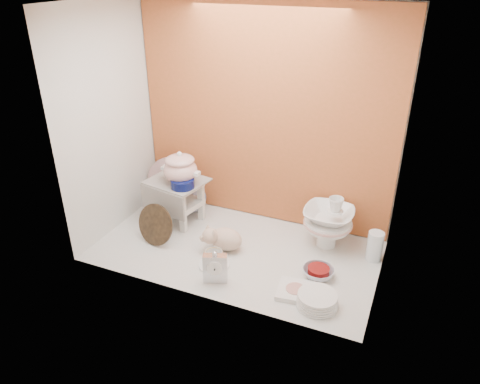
% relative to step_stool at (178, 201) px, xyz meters
% --- Properties ---
extents(ground, '(1.80, 1.80, 0.00)m').
position_rel_step_stool_xyz_m(ground, '(0.53, -0.19, -0.16)').
color(ground, silver).
rests_on(ground, ground).
extents(niche_shell, '(1.86, 1.03, 1.53)m').
position_rel_step_stool_xyz_m(niche_shell, '(0.53, -0.01, 0.77)').
color(niche_shell, '#BB582E').
rests_on(niche_shell, ground).
extents(step_stool, '(0.43, 0.39, 0.32)m').
position_rel_step_stool_xyz_m(step_stool, '(0.00, 0.00, 0.00)').
color(step_stool, silver).
rests_on(step_stool, ground).
extents(soup_tureen, '(0.30, 0.30, 0.23)m').
position_rel_step_stool_xyz_m(soup_tureen, '(0.05, -0.02, 0.28)').
color(soup_tureen, white).
rests_on(soup_tureen, step_stool).
extents(cobalt_bowl, '(0.17, 0.17, 0.06)m').
position_rel_step_stool_xyz_m(cobalt_bowl, '(0.09, -0.08, 0.19)').
color(cobalt_bowl, '#091045').
rests_on(cobalt_bowl, step_stool).
extents(floral_platter, '(0.39, 0.11, 0.39)m').
position_rel_step_stool_xyz_m(floral_platter, '(-0.16, 0.19, 0.03)').
color(floral_platter, white).
rests_on(floral_platter, ground).
extents(blue_white_vase, '(0.26, 0.26, 0.24)m').
position_rel_step_stool_xyz_m(blue_white_vase, '(-0.00, 0.18, -0.04)').
color(blue_white_vase, silver).
rests_on(blue_white_vase, ground).
extents(lacquer_tray, '(0.30, 0.15, 0.27)m').
position_rel_step_stool_xyz_m(lacquer_tray, '(0.01, -0.32, -0.02)').
color(lacquer_tray, black).
rests_on(lacquer_tray, ground).
extents(mantel_clock, '(0.15, 0.09, 0.21)m').
position_rel_step_stool_xyz_m(mantel_clock, '(0.55, -0.54, -0.06)').
color(mantel_clock, silver).
rests_on(mantel_clock, ground).
extents(plush_pig, '(0.31, 0.25, 0.16)m').
position_rel_step_stool_xyz_m(plush_pig, '(0.47, -0.21, -0.08)').
color(plush_pig, '#C9A58D').
rests_on(plush_pig, ground).
extents(teacup_saucer, '(0.24, 0.24, 0.01)m').
position_rel_step_stool_xyz_m(teacup_saucer, '(0.48, -0.40, -0.15)').
color(teacup_saucer, white).
rests_on(teacup_saucer, ground).
extents(gold_rim_teacup, '(0.15, 0.15, 0.09)m').
position_rel_step_stool_xyz_m(gold_rim_teacup, '(0.48, -0.40, -0.10)').
color(gold_rim_teacup, white).
rests_on(gold_rim_teacup, teacup_saucer).
extents(lattice_dish, '(0.22, 0.22, 0.03)m').
position_rel_step_stool_xyz_m(lattice_dish, '(1.02, -0.45, -0.15)').
color(lattice_dish, white).
rests_on(lattice_dish, ground).
extents(dinner_plate_stack, '(0.23, 0.23, 0.07)m').
position_rel_step_stool_xyz_m(dinner_plate_stack, '(1.15, -0.51, -0.12)').
color(dinner_plate_stack, white).
rests_on(dinner_plate_stack, ground).
extents(crystal_bowl, '(0.24, 0.24, 0.06)m').
position_rel_step_stool_xyz_m(crystal_bowl, '(1.10, -0.26, -0.13)').
color(crystal_bowl, silver).
rests_on(crystal_bowl, ground).
extents(clear_glass_vase, '(0.13, 0.13, 0.20)m').
position_rel_step_stool_xyz_m(clear_glass_vase, '(1.37, 0.06, -0.06)').
color(clear_glass_vase, silver).
rests_on(clear_glass_vase, ground).
extents(porcelain_tower, '(0.41, 0.41, 0.37)m').
position_rel_step_stool_xyz_m(porcelain_tower, '(1.06, 0.10, 0.02)').
color(porcelain_tower, white).
rests_on(porcelain_tower, ground).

